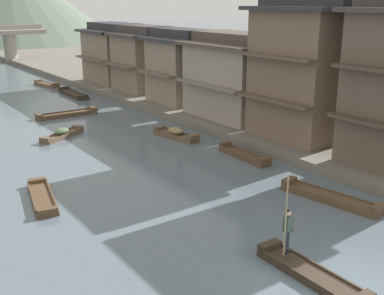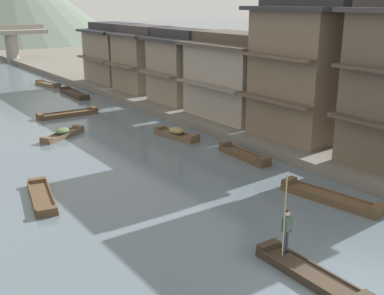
# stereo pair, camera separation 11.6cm
# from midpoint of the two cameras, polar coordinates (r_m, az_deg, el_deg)

# --- Properties ---
(ground_plane) EXTENTS (400.00, 400.00, 0.00)m
(ground_plane) POSITION_cam_midpoint_polar(r_m,az_deg,el_deg) (16.79, 18.63, -15.92)
(ground_plane) COLOR slate
(riverbank_right) EXTENTS (18.00, 110.00, 0.55)m
(riverbank_right) POSITION_cam_midpoint_polar(r_m,az_deg,el_deg) (48.04, 1.58, 6.77)
(riverbank_right) COLOR #6B665B
(riverbank_right) RESTS_ON ground
(boat_foreground_poled) EXTENTS (1.03, 4.35, 0.44)m
(boat_foreground_poled) POSITION_cam_midpoint_polar(r_m,az_deg,el_deg) (16.99, 14.07, -14.48)
(boat_foreground_poled) COLOR #33281E
(boat_foreground_poled) RESTS_ON ground
(boatman_person) EXTENTS (0.56, 0.30, 3.04)m
(boatman_person) POSITION_cam_midpoint_polar(r_m,az_deg,el_deg) (17.04, 11.38, -9.21)
(boatman_person) COLOR black
(boatman_person) RESTS_ON boat_foreground_poled
(boat_moored_nearest) EXTENTS (1.58, 3.68, 0.74)m
(boat_moored_nearest) POSITION_cam_midpoint_polar(r_m,az_deg,el_deg) (32.29, -1.77, 1.62)
(boat_moored_nearest) COLOR brown
(boat_moored_nearest) RESTS_ON ground
(boat_moored_second) EXTENTS (1.68, 3.97, 0.52)m
(boat_moored_second) POSITION_cam_midpoint_polar(r_m,az_deg,el_deg) (54.72, -16.74, 7.22)
(boat_moored_second) COLOR brown
(boat_moored_second) RESTS_ON ground
(boat_moored_third) EXTENTS (4.89, 1.21, 0.46)m
(boat_moored_third) POSITION_cam_midpoint_polar(r_m,az_deg,el_deg) (39.85, -14.53, 3.88)
(boat_moored_third) COLOR brown
(boat_moored_third) RESTS_ON ground
(boat_moored_far) EXTENTS (1.78, 4.99, 0.52)m
(boat_moored_far) POSITION_cam_midpoint_polar(r_m,az_deg,el_deg) (23.13, 16.31, -5.80)
(boat_moored_far) COLOR brown
(boat_moored_far) RESTS_ON ground
(boat_midriver_drifting) EXTENTS (1.30, 5.66, 0.49)m
(boat_midriver_drifting) POSITION_cam_midpoint_polar(r_m,az_deg,el_deg) (48.44, -13.80, 6.22)
(boat_midriver_drifting) COLOR #33281E
(boat_midriver_drifting) RESTS_ON ground
(boat_midriver_upstream) EXTENTS (0.96, 4.00, 0.53)m
(boat_midriver_upstream) POSITION_cam_midpoint_polar(r_m,az_deg,el_deg) (28.34, 6.36, -0.91)
(boat_midriver_upstream) COLOR brown
(boat_midriver_upstream) RESTS_ON ground
(boat_upstream_distant) EXTENTS (3.60, 2.62, 0.65)m
(boat_upstream_distant) POSITION_cam_midpoint_polar(r_m,az_deg,el_deg) (33.65, -15.06, 1.58)
(boat_upstream_distant) COLOR brown
(boat_upstream_distant) RESTS_ON ground
(boat_crossing_west) EXTENTS (1.80, 4.30, 0.38)m
(boat_crossing_west) POSITION_cam_midpoint_polar(r_m,az_deg,el_deg) (23.45, -17.35, -5.68)
(boat_crossing_west) COLOR brown
(boat_crossing_west) RESTS_ON ground
(house_waterfront_second) EXTENTS (7.00, 6.56, 8.74)m
(house_waterfront_second) POSITION_cam_midpoint_polar(r_m,az_deg,el_deg) (31.32, 14.25, 9.18)
(house_waterfront_second) COLOR #75604C
(house_waterfront_second) RESTS_ON riverbank_right
(house_waterfront_tall) EXTENTS (6.55, 7.80, 6.14)m
(house_waterfront_tall) POSITION_cam_midpoint_polar(r_m,az_deg,el_deg) (36.05, 5.75, 8.49)
(house_waterfront_tall) COLOR gray
(house_waterfront_tall) RESTS_ON riverbank_right
(house_waterfront_narrow) EXTENTS (5.34, 5.75, 6.14)m
(house_waterfront_narrow) POSITION_cam_midpoint_polar(r_m,az_deg,el_deg) (41.06, -1.20, 9.65)
(house_waterfront_narrow) COLOR gray
(house_waterfront_narrow) RESTS_ON riverbank_right
(house_waterfront_far) EXTENTS (5.69, 6.09, 6.14)m
(house_waterfront_far) POSITION_cam_midpoint_polar(r_m,az_deg,el_deg) (46.74, -5.63, 10.48)
(house_waterfront_far) COLOR #7F705B
(house_waterfront_far) RESTS_ON riverbank_right
(house_waterfront_end) EXTENTS (6.19, 7.39, 6.14)m
(house_waterfront_end) POSITION_cam_midpoint_polar(r_m,az_deg,el_deg) (52.42, -8.89, 11.06)
(house_waterfront_end) COLOR #7F705B
(house_waterfront_end) RESTS_ON riverbank_right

